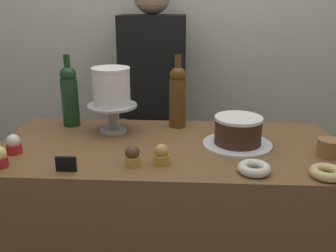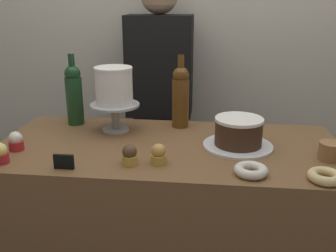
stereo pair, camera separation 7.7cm
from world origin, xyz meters
name	(u,v)px [view 1 (the left image)]	position (x,y,z in m)	size (l,w,h in m)	color
back_wall	(177,31)	(0.00, 0.90, 1.30)	(6.00, 0.05, 2.60)	beige
display_counter	(168,243)	(0.00, 0.00, 0.46)	(1.37, 0.65, 0.92)	brown
cake_stand_pedestal	(113,113)	(-0.25, 0.15, 1.01)	(0.22, 0.22, 0.12)	#B2B2B7
white_layer_cake	(111,86)	(-0.25, 0.15, 1.13)	(0.16, 0.16, 0.16)	white
silver_serving_platter	(237,144)	(0.28, 0.01, 0.93)	(0.27, 0.27, 0.01)	white
chocolate_round_cake	(238,130)	(0.28, 0.01, 0.99)	(0.19, 0.19, 0.11)	#3D2619
wine_bottle_amber	(178,96)	(0.03, 0.24, 1.07)	(0.08, 0.08, 0.33)	#5B3814
wine_bottle_green	(70,95)	(-0.46, 0.22, 1.07)	(0.08, 0.08, 0.33)	#193D1E
cupcake_chocolate	(132,156)	(-0.11, -0.20, 0.96)	(0.06, 0.06, 0.07)	gold
cupcake_caramel	(161,155)	(-0.01, -0.18, 0.96)	(0.06, 0.06, 0.07)	gold
cupcake_vanilla	(14,144)	(-0.57, -0.12, 0.96)	(0.06, 0.06, 0.07)	red
donut_sugar	(254,168)	(0.30, -0.24, 0.94)	(0.11, 0.11, 0.03)	silver
donut_glazed	(327,173)	(0.54, -0.26, 0.94)	(0.11, 0.11, 0.03)	#E0C17F
cookie_stack	(329,148)	(0.60, -0.08, 0.96)	(0.08, 0.08, 0.07)	olive
price_sign_chalkboard	(66,164)	(-0.33, -0.26, 0.95)	(0.07, 0.01, 0.05)	black
barista_figure	(154,115)	(-0.12, 0.68, 0.84)	(0.36, 0.22, 1.60)	black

